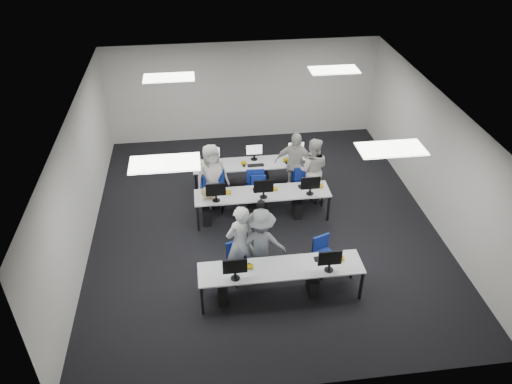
{
  "coord_description": "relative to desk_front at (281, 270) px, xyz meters",
  "views": [
    {
      "loc": [
        -1.38,
        -9.44,
        7.31
      ],
      "look_at": [
        -0.2,
        -0.14,
        1.0
      ],
      "focal_mm": 35.0,
      "sensor_mm": 36.0,
      "label": 1
    }
  ],
  "objects": [
    {
      "name": "photographer",
      "position": [
        -0.29,
        0.7,
        0.12
      ],
      "size": [
        1.09,
        0.71,
        1.59
      ],
      "primitive_type": "imported",
      "rotation": [
        0.0,
        0.0,
        3.02
      ],
      "color": "slate",
      "rests_on": "ground"
    },
    {
      "name": "student_0",
      "position": [
        -0.71,
        0.69,
        0.19
      ],
      "size": [
        0.75,
        0.63,
        1.74
      ],
      "primitive_type": "imported",
      "rotation": [
        0.0,
        0.0,
        3.55
      ],
      "color": "beige",
      "rests_on": "ground"
    },
    {
      "name": "desk_back",
      "position": [
        0.0,
        4.0,
        0.0
      ],
      "size": [
        3.2,
        0.7,
        0.73
      ],
      "color": "silver",
      "rests_on": "ground"
    },
    {
      "name": "equipment_mid",
      "position": [
        -0.19,
        2.58,
        -0.32
      ],
      "size": [
        2.91,
        0.41,
        1.19
      ],
      "color": "white",
      "rests_on": "desk_mid"
    },
    {
      "name": "equipment_back",
      "position": [
        0.19,
        4.02,
        -0.32
      ],
      "size": [
        2.91,
        0.41,
        1.19
      ],
      "color": "white",
      "rests_on": "desk_back"
    },
    {
      "name": "desk_front",
      "position": [
        0.0,
        0.0,
        0.0
      ],
      "size": [
        3.2,
        0.7,
        0.73
      ],
      "color": "silver",
      "rests_on": "ground"
    },
    {
      "name": "desk_mid",
      "position": [
        0.0,
        2.6,
        0.0
      ],
      "size": [
        3.2,
        0.7,
        0.73
      ],
      "color": "silver",
      "rests_on": "ground"
    },
    {
      "name": "student_3",
      "position": [
        0.94,
        3.5,
        0.21
      ],
      "size": [
        1.13,
        0.82,
        1.78
      ],
      "primitive_type": "imported",
      "rotation": [
        0.0,
        0.0,
        -0.41
      ],
      "color": "beige",
      "rests_on": "ground"
    },
    {
      "name": "chair_7",
      "position": [
        1.08,
        3.52,
        -0.42
      ],
      "size": [
        0.48,
        0.51,
        0.83
      ],
      "rotation": [
        0.0,
        0.0,
        -0.18
      ],
      "color": "navy",
      "rests_on": "ground"
    },
    {
      "name": "dslr_camera",
      "position": [
        -0.27,
        0.88,
        0.96
      ],
      "size": [
        0.16,
        0.2,
        0.1
      ],
      "primitive_type": "cube",
      "rotation": [
        0.0,
        0.0,
        3.02
      ],
      "color": "black",
      "rests_on": "photographer"
    },
    {
      "name": "chair_1",
      "position": [
        1.03,
        0.58,
        -0.42
      ],
      "size": [
        0.53,
        0.56,
        0.83
      ],
      "rotation": [
        0.0,
        0.0,
        0.36
      ],
      "color": "navy",
      "rests_on": "ground"
    },
    {
      "name": "student_2",
      "position": [
        -1.14,
        3.33,
        0.16
      ],
      "size": [
        0.94,
        0.74,
        1.67
      ],
      "primitive_type": "imported",
      "rotation": [
        0.0,
        0.0,
        0.29
      ],
      "color": "beige",
      "rests_on": "ground"
    },
    {
      "name": "ceiling_panels",
      "position": [
        0.0,
        2.4,
        2.3
      ],
      "size": [
        5.2,
        4.6,
        0.02
      ],
      "color": "white",
      "rests_on": "room"
    },
    {
      "name": "chair_6",
      "position": [
        0.0,
        3.4,
        -0.42
      ],
      "size": [
        0.44,
        0.48,
        0.83
      ],
      "rotation": [
        0.0,
        0.0,
        -0.09
      ],
      "color": "navy",
      "rests_on": "ground"
    },
    {
      "name": "chair_5",
      "position": [
        -1.23,
        3.5,
        -0.41
      ],
      "size": [
        0.51,
        0.54,
        0.87
      ],
      "rotation": [
        0.0,
        0.0,
        0.2
      ],
      "color": "navy",
      "rests_on": "ground"
    },
    {
      "name": "chair_3",
      "position": [
        -0.09,
        3.13,
        -0.38
      ],
      "size": [
        0.49,
        0.53,
        0.94
      ],
      "rotation": [
        0.0,
        0.0,
        -0.06
      ],
      "color": "navy",
      "rests_on": "ground"
    },
    {
      "name": "equipment_front",
      "position": [
        -0.19,
        -0.02,
        -0.32
      ],
      "size": [
        2.51,
        0.41,
        1.19
      ],
      "color": "#0B429B",
      "rests_on": "desk_front"
    },
    {
      "name": "chair_0",
      "position": [
        -0.74,
        0.59,
        -0.41
      ],
      "size": [
        0.57,
        0.59,
        0.87
      ],
      "rotation": [
        0.0,
        0.0,
        0.38
      ],
      "color": "navy",
      "rests_on": "ground"
    },
    {
      "name": "chair_2",
      "position": [
        -1.11,
        3.2,
        -0.37
      ],
      "size": [
        0.58,
        0.61,
        0.98
      ],
      "rotation": [
        0.0,
        0.0,
        -0.21
      ],
      "color": "navy",
      "rests_on": "ground"
    },
    {
      "name": "student_1",
      "position": [
        1.35,
        3.33,
        0.16
      ],
      "size": [
        0.95,
        0.83,
        1.68
      ],
      "primitive_type": "imported",
      "rotation": [
        0.0,
        0.0,
        2.87
      ],
      "color": "beige",
      "rests_on": "ground"
    },
    {
      "name": "chair_4",
      "position": [
        1.16,
        3.16,
        -0.39
      ],
      "size": [
        0.57,
        0.6,
        0.92
      ],
      "rotation": [
        0.0,
        0.0,
        0.3
      ],
      "color": "navy",
      "rests_on": "ground"
    },
    {
      "name": "handbag",
      "position": [
        -1.27,
        2.55,
        0.2
      ],
      "size": [
        0.42,
        0.35,
        0.29
      ],
      "primitive_type": "ellipsoid",
      "rotation": [
        0.0,
        0.0,
        -0.41
      ],
      "color": "tan",
      "rests_on": "desk_mid"
    },
    {
      "name": "room",
      "position": [
        0.0,
        2.4,
        0.82
      ],
      "size": [
        9.0,
        9.02,
        3.0
      ],
      "color": "black",
      "rests_on": "ground"
    }
  ]
}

